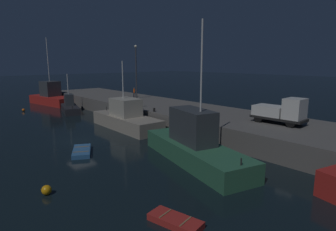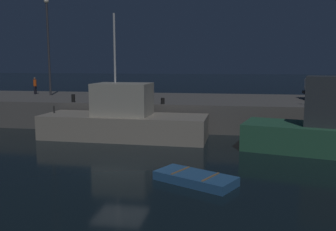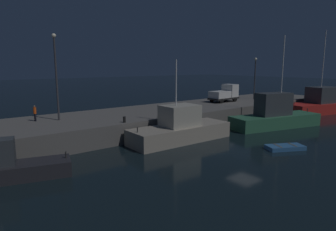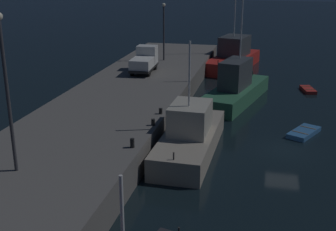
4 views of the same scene
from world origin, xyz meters
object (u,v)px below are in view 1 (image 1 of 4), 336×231
(mooring_buoy_mid, at_px, (23,110))
(utility_truck, at_px, (281,111))
(rowboat_white_mid, at_px, (82,151))
(mooring_buoy_near, at_px, (46,190))
(fishing_boat_orange, at_px, (70,107))
(dinghy_orange_near, at_px, (175,221))
(lamp_post_west, at_px, (136,68))
(fishing_boat_blue, at_px, (126,118))
(bollard_west, at_px, (124,103))
(bollard_east, at_px, (141,107))
(dockworker, at_px, (134,92))
(bollard_central, at_px, (154,110))
(fishing_boat_white, at_px, (52,97))
(fishing_trawler_red, at_px, (194,145))

(mooring_buoy_mid, bearing_deg, utility_truck, 20.73)
(rowboat_white_mid, height_order, mooring_buoy_near, mooring_buoy_near)
(fishing_boat_orange, distance_m, mooring_buoy_near, 30.77)
(dinghy_orange_near, height_order, mooring_buoy_near, mooring_buoy_near)
(dinghy_orange_near, height_order, lamp_post_west, lamp_post_west)
(fishing_boat_blue, bearing_deg, fishing_boat_orange, -177.29)
(mooring_buoy_mid, relative_size, bollard_west, 0.80)
(dinghy_orange_near, distance_m, bollard_west, 27.85)
(rowboat_white_mid, distance_m, utility_truck, 19.76)
(dinghy_orange_near, height_order, bollard_east, bollard_east)
(bollard_west, bearing_deg, rowboat_white_mid, -47.13)
(dockworker, xyz_separation_m, bollard_west, (6.81, -6.40, -0.62))
(dockworker, height_order, bollard_east, dockworker)
(fishing_boat_orange, relative_size, utility_truck, 1.40)
(bollard_central, bearing_deg, fishing_boat_orange, -169.04)
(rowboat_white_mid, xyz_separation_m, bollard_central, (-3.49, 11.27, 2.14))
(fishing_boat_white, bearing_deg, mooring_buoy_mid, -52.57)
(lamp_post_west, xyz_separation_m, bollard_central, (11.82, -5.58, -4.88))
(fishing_trawler_red, distance_m, bollard_central, 12.76)
(mooring_buoy_mid, bearing_deg, bollard_west, 28.83)
(mooring_buoy_mid, xyz_separation_m, lamp_post_west, (12.20, 14.75, 6.98))
(lamp_post_west, bearing_deg, dockworker, 155.48)
(utility_truck, distance_m, dockworker, 27.89)
(fishing_boat_orange, xyz_separation_m, dockworker, (4.20, 10.05, 2.13))
(bollard_west, bearing_deg, fishing_boat_orange, -161.64)
(mooring_buoy_near, distance_m, bollard_central, 19.26)
(fishing_boat_blue, xyz_separation_m, dockworker, (-11.72, 9.29, 1.75))
(fishing_trawler_red, xyz_separation_m, mooring_buoy_near, (-1.91, -11.46, -1.12))
(fishing_boat_white, bearing_deg, mooring_buoy_near, -19.63)
(mooring_buoy_near, relative_size, dockworker, 0.38)
(rowboat_white_mid, distance_m, bollard_east, 12.97)
(fishing_boat_white, height_order, utility_truck, fishing_boat_white)
(lamp_post_west, relative_size, bollard_central, 19.45)
(bollard_central, bearing_deg, fishing_boat_white, -174.86)
(fishing_boat_white, height_order, bollard_west, fishing_boat_white)
(lamp_post_west, relative_size, dockworker, 5.43)
(dinghy_orange_near, bearing_deg, rowboat_white_mid, 174.79)
(mooring_buoy_mid, bearing_deg, dinghy_orange_near, -4.66)
(rowboat_white_mid, relative_size, lamp_post_west, 0.43)
(mooring_buoy_mid, distance_m, bollard_central, 25.79)
(fishing_boat_blue, relative_size, utility_truck, 2.14)
(mooring_buoy_near, distance_m, bollard_west, 23.79)
(dockworker, distance_m, bollard_east, 13.03)
(dinghy_orange_near, height_order, dockworker, dockworker)
(fishing_boat_white, relative_size, utility_truck, 2.42)
(lamp_post_west, relative_size, bollard_east, 18.68)
(fishing_boat_blue, relative_size, dockworker, 6.94)
(bollard_west, xyz_separation_m, bollard_east, (4.38, -0.24, -0.07))
(dinghy_orange_near, distance_m, utility_truck, 18.41)
(utility_truck, distance_m, bollard_west, 21.66)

